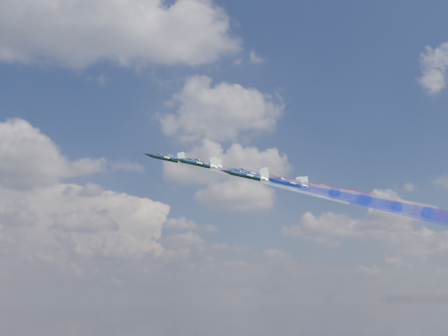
{
  "coord_description": "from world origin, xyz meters",
  "views": [
    {
      "loc": [
        -19.73,
        -140.7,
        124.99
      ],
      "look_at": [
        0.61,
        -1.05,
        158.81
      ],
      "focal_mm": 44.11,
      "sensor_mm": 36.0,
      "label": 1
    }
  ],
  "objects": [
    {
      "name": "jet_lead",
      "position": [
        -14.7,
        1.08,
        161.45
      ],
      "size": [
        13.81,
        11.58,
        7.66
      ],
      "primitive_type": null,
      "rotation": [
        0.22,
        -0.23,
        1.37
      ],
      "color": "black"
    },
    {
      "name": "trail_lead",
      "position": [
        11.69,
        -2.9,
        155.58
      ],
      "size": [
        44.11,
        11.23,
        14.13
      ],
      "primitive_type": null,
      "rotation": [
        0.22,
        -0.23,
        1.37
      ],
      "color": "white"
    },
    {
      "name": "jet_inner_left",
      "position": [
        -7.18,
        -8.27,
        157.97
      ],
      "size": [
        13.81,
        11.58,
        7.66
      ],
      "primitive_type": null,
      "rotation": [
        0.22,
        -0.23,
        1.37
      ],
      "color": "black"
    },
    {
      "name": "trail_inner_left",
      "position": [
        19.21,
        -12.25,
        152.1
      ],
      "size": [
        44.11,
        11.23,
        14.13
      ],
      "primitive_type": null,
      "rotation": [
        0.22,
        -0.23,
        1.37
      ],
      "color": "#1B33E7"
    },
    {
      "name": "jet_inner_right",
      "position": [
        -3.47,
        10.06,
        162.55
      ],
      "size": [
        13.81,
        11.58,
        7.66
      ],
      "primitive_type": null,
      "rotation": [
        0.22,
        -0.23,
        1.37
      ],
      "color": "black"
    },
    {
      "name": "trail_inner_right",
      "position": [
        22.92,
        6.08,
        156.68
      ],
      "size": [
        44.11,
        11.23,
        14.13
      ],
      "primitive_type": null,
      "rotation": [
        0.22,
        -0.23,
        1.37
      ],
      "color": "red"
    },
    {
      "name": "jet_outer_left",
      "position": [
        3.09,
        -19.34,
        152.77
      ],
      "size": [
        13.81,
        11.58,
        7.66
      ],
      "primitive_type": null,
      "rotation": [
        0.22,
        -0.23,
        1.37
      ],
      "color": "black"
    },
    {
      "name": "trail_outer_left",
      "position": [
        29.47,
        -23.32,
        146.89
      ],
      "size": [
        44.11,
        11.23,
        14.13
      ],
      "primitive_type": null,
      "rotation": [
        0.22,
        -0.23,
        1.37
      ],
      "color": "#1B33E7"
    },
    {
      "name": "jet_center_third",
      "position": [
        7.37,
        -1.27,
        157.52
      ],
      "size": [
        13.81,
        11.58,
        7.66
      ],
      "primitive_type": null,
      "rotation": [
        0.22,
        -0.23,
        1.37
      ],
      "color": "black"
    },
    {
      "name": "trail_center_third",
      "position": [
        33.76,
        -5.25,
        151.64
      ],
      "size": [
        44.11,
        11.23,
        14.13
      ],
      "primitive_type": null,
      "rotation": [
        0.22,
        -0.23,
        1.37
      ],
      "color": "white"
    },
    {
      "name": "jet_outer_right",
      "position": [
        10.96,
        15.72,
        161.24
      ],
      "size": [
        13.81,
        11.58,
        7.66
      ],
      "primitive_type": null,
      "rotation": [
        0.22,
        -0.23,
        1.37
      ],
      "color": "black"
    },
    {
      "name": "trail_outer_right",
      "position": [
        37.34,
        11.74,
        155.37
      ],
      "size": [
        44.11,
        11.23,
        14.13
      ],
      "primitive_type": null,
      "rotation": [
        0.22,
        -0.23,
        1.37
      ],
      "color": "red"
    },
    {
      "name": "jet_rear_left",
      "position": [
        14.95,
        -11.61,
        152.99
      ],
      "size": [
        13.81,
        11.58,
        7.66
      ],
      "primitive_type": null,
      "rotation": [
        0.22,
        -0.23,
        1.37
      ],
      "color": "black"
    },
    {
      "name": "trail_rear_left",
      "position": [
        41.33,
        -15.59,
        147.12
      ],
      "size": [
        44.11,
        11.23,
        14.13
      ],
      "primitive_type": null,
      "rotation": [
        0.22,
        -0.23,
        1.37
      ],
      "color": "#1B33E7"
    },
    {
      "name": "jet_rear_right",
      "position": [
        19.13,
        6.8,
        157.14
      ],
      "size": [
        13.81,
        11.58,
        7.66
      ],
      "primitive_type": null,
      "rotation": [
        0.22,
        -0.23,
        1.37
      ],
      "color": "black"
    },
    {
      "name": "trail_rear_right",
      "position": [
        45.52,
        2.82,
        151.27
      ],
      "size": [
        44.11,
        11.23,
        14.13
      ],
      "primitive_type": null,
      "rotation": [
        0.22,
        -0.23,
        1.37
      ],
      "color": "red"
    }
  ]
}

